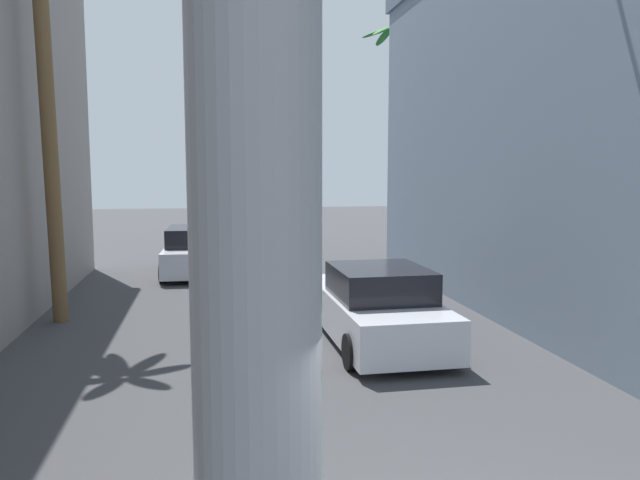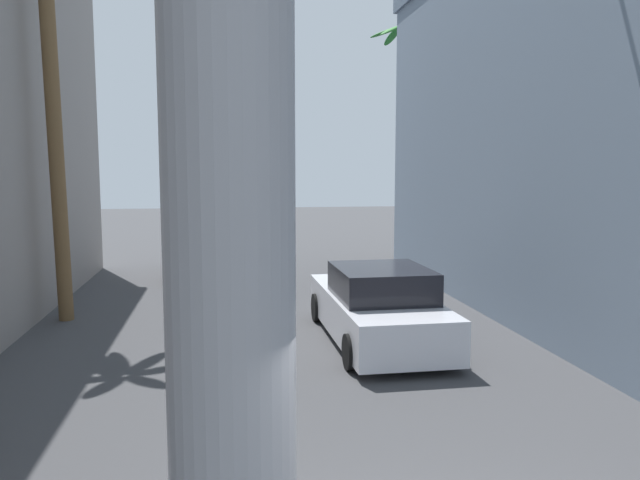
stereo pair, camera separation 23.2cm
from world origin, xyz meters
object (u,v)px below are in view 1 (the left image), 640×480
(car_far, at_px, (194,252))
(palm_tree_far_right, at_px, (397,112))
(palm_tree_mid_left, at_px, (47,57))
(pedestrian_mid_right, at_px, (531,285))
(palm_tree_mid_right, at_px, (499,134))
(car_lead, at_px, (375,307))
(street_lamp, at_px, (633,112))

(car_far, distance_m, palm_tree_far_right, 9.94)
(palm_tree_mid_left, height_order, pedestrian_mid_right, palm_tree_mid_left)
(palm_tree_far_right, distance_m, palm_tree_mid_right, 8.39)
(car_lead, xyz_separation_m, palm_tree_mid_left, (-6.67, 2.74, 5.19))
(car_lead, relative_size, pedestrian_mid_right, 2.95)
(pedestrian_mid_right, bearing_deg, street_lamp, -81.72)
(pedestrian_mid_right, bearing_deg, palm_tree_mid_right, 75.30)
(car_lead, bearing_deg, car_far, 113.07)
(palm_tree_mid_right, height_order, pedestrian_mid_right, palm_tree_mid_right)
(palm_tree_mid_right, bearing_deg, car_lead, -138.63)
(street_lamp, relative_size, palm_tree_far_right, 0.81)
(car_lead, height_order, palm_tree_far_right, palm_tree_far_right)
(car_lead, xyz_separation_m, palm_tree_mid_right, (4.46, 3.93, 3.69))
(street_lamp, distance_m, pedestrian_mid_right, 4.26)
(car_far, xyz_separation_m, palm_tree_far_right, (7.94, 3.28, 4.99))
(palm_tree_mid_left, bearing_deg, palm_tree_far_right, 41.22)
(street_lamp, xyz_separation_m, palm_tree_far_right, (0.30, 14.54, 1.29))
(car_far, xyz_separation_m, palm_tree_mid_right, (8.26, -5.00, 3.66))
(palm_tree_far_right, xyz_separation_m, pedestrian_mid_right, (-0.67, -12.04, -4.72))
(street_lamp, relative_size, pedestrian_mid_right, 4.31)
(street_lamp, relative_size, palm_tree_mid_right, 1.06)
(palm_tree_mid_right, relative_size, pedestrian_mid_right, 4.06)
(car_lead, height_order, palm_tree_mid_left, palm_tree_mid_left)
(car_lead, relative_size, palm_tree_far_right, 0.56)
(street_lamp, xyz_separation_m, pedestrian_mid_right, (-0.36, 2.50, -3.43))
(palm_tree_far_right, bearing_deg, car_lead, -108.73)
(palm_tree_mid_left, bearing_deg, car_far, 65.15)
(palm_tree_mid_left, height_order, palm_tree_far_right, palm_tree_mid_left)
(palm_tree_far_right, relative_size, pedestrian_mid_right, 5.30)
(car_far, relative_size, palm_tree_mid_left, 0.48)
(palm_tree_mid_left, xyz_separation_m, palm_tree_far_right, (10.81, 9.47, -0.17))
(car_lead, height_order, pedestrian_mid_right, pedestrian_mid_right)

